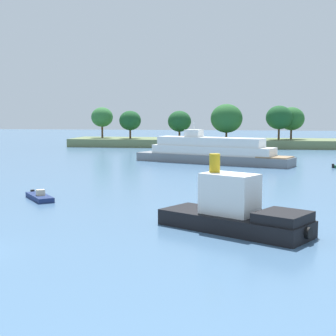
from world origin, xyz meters
TOP-DOWN VIEW (x-y plane):
  - treeline_island at (11.57, 87.71)m, footprint 74.18×12.40m
  - tugboat at (14.84, 7.60)m, footprint 10.12×7.87m
  - small_motorboat at (-2.16, 16.70)m, footprint 3.76×4.24m
  - white_riverboat at (10.46, 50.77)m, footprint 24.23×13.04m

SIDE VIEW (x-z plane):
  - small_motorboat at x=-2.16m, z-range -0.22..0.70m
  - tugboat at x=14.84m, z-range -1.20..3.64m
  - white_riverboat at x=10.46m, z-range -1.51..4.87m
  - treeline_island at x=11.57m, z-range -1.85..7.64m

